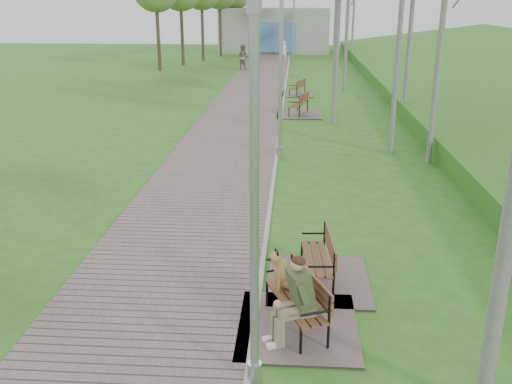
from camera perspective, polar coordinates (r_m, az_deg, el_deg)
walkway at (r=26.39m, az=-1.19°, el=8.22°), size 3.50×67.00×0.04m
kerb at (r=26.30m, az=2.65°, el=8.18°), size 0.10×67.00×0.05m
building_north at (r=55.42m, az=1.84°, el=15.87°), size 10.00×5.20×4.00m
bench_main at (r=8.93m, az=3.67°, el=-11.03°), size 1.85×2.06×1.62m
bench_second at (r=10.46m, az=6.08°, el=-7.88°), size 1.82×2.03×1.12m
bench_third at (r=25.33m, az=4.28°, el=8.19°), size 1.94×2.15×1.19m
bench_far at (r=30.66m, az=4.15°, el=9.99°), size 1.64×1.82×1.01m
lamp_post_near at (r=6.94m, az=-0.16°, el=-2.91°), size 0.19×0.19×4.97m
lamp_post_second at (r=18.09m, az=2.47°, el=11.52°), size 0.21×0.21×5.54m
lamp_post_third at (r=37.43m, az=3.77°, el=15.06°), size 0.20×0.20×5.20m
lamp_post_far at (r=47.61m, az=3.75°, el=15.68°), size 0.19×0.19×4.85m
pedestrian_near at (r=46.46m, az=2.75°, el=13.85°), size 0.67×0.50×1.68m
pedestrian_far at (r=41.50m, az=-1.35°, el=13.35°), size 1.07×0.97×1.80m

